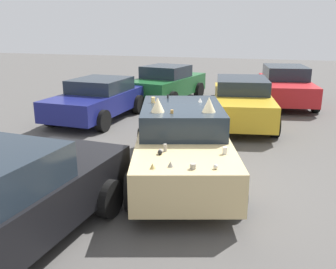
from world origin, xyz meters
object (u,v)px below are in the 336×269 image
at_px(parked_sedan_row_back_far, 242,101).
at_px(art_car_decorated, 182,142).
at_px(parked_sedan_near_left, 286,85).
at_px(parked_sedan_row_back_center, 98,99).
at_px(parked_sedan_behind_right, 167,83).

bearing_deg(parked_sedan_row_back_far, art_car_decorated, -17.86).
height_order(parked_sedan_near_left, parked_sedan_row_back_center, parked_sedan_near_left).
bearing_deg(art_car_decorated, parked_sedan_row_back_center, -152.24).
bearing_deg(art_car_decorated, parked_sedan_behind_right, -177.80).
height_order(art_car_decorated, parked_sedan_row_back_far, art_car_decorated).
xyz_separation_m(art_car_decorated, parked_sedan_row_back_far, (4.79, -0.70, -0.02)).
distance_m(art_car_decorated, parked_sedan_behind_right, 8.15).
relative_size(parked_sedan_row_back_center, parked_sedan_row_back_far, 0.91).
height_order(art_car_decorated, parked_sedan_row_back_center, art_car_decorated).
relative_size(art_car_decorated, parked_sedan_near_left, 1.07).
bearing_deg(parked_sedan_row_back_center, parked_sedan_row_back_far, 102.61).
height_order(parked_sedan_behind_right, parked_sedan_row_back_far, parked_sedan_behind_right).
bearing_deg(parked_sedan_row_back_far, parked_sedan_near_left, 150.28).
bearing_deg(art_car_decorated, parked_sedan_row_back_far, 154.80).
distance_m(art_car_decorated, parked_sedan_near_left, 8.70).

